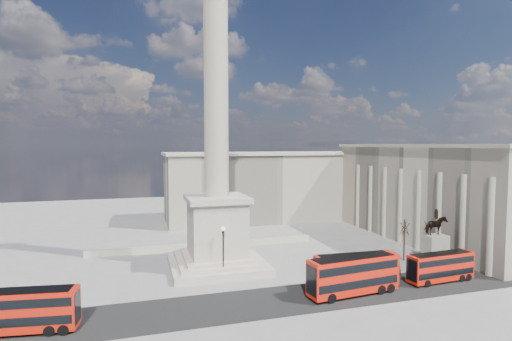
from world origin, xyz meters
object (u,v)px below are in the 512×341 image
Objects in this scene: red_bus_a at (21,311)px; pedestrian_standing at (398,269)px; red_bus_c at (357,270)px; pedestrian_walking at (345,264)px; red_bus_b at (354,275)px; equestrian_statue at (435,245)px; pedestrian_crossing at (357,266)px; victorian_lamp at (223,248)px; red_bus_d at (441,267)px; nelsons_column at (217,182)px.

red_bus_a is 46.41m from pedestrian_standing.
pedestrian_walking is (2.52, 7.54, -1.54)m from red_bus_c.
red_bus_b is 19.83m from equestrian_statue.
red_bus_b is 9.17m from pedestrian_crossing.
equestrian_statue reaches higher than victorian_lamp.
red_bus_d is at bearing -167.68° from pedestrian_crossing.
red_bus_c is 6.01× the size of pedestrian_standing.
pedestrian_standing is at bearing -162.25° from equestrian_statue.
red_bus_b is 7.67× the size of pedestrian_walking.
pedestrian_walking is (-9.61, 8.69, -1.27)m from red_bus_d.
pedestrian_walking is at bearing 134.35° from red_bus_d.
pedestrian_walking is at bearing 171.37° from equestrian_statue.
red_bus_b is 2.52m from red_bus_c.
red_bus_d is 5.62× the size of pedestrian_crossing.
red_bus_c is at bearing -29.79° from victorian_lamp.
equestrian_statue is at bearing -14.89° from nelsons_column.
pedestrian_crossing is (0.91, -1.98, 0.09)m from pedestrian_walking.
victorian_lamp is 4.11× the size of pedestrian_crossing.
pedestrian_crossing is (-4.77, 2.95, -0.05)m from pedestrian_standing.
red_bus_d is at bearing -2.64° from red_bus_b.
red_bus_c is at bearing 108.30° from pedestrian_crossing.
red_bus_d reaches higher than pedestrian_walking.
victorian_lamp reaches higher than red_bus_c.
victorian_lamp is at bearing 136.31° from red_bus_b.
pedestrian_crossing is at bearing 179.19° from equestrian_statue.
nelsons_column reaches higher than victorian_lamp.
red_bus_c is 1.54× the size of victorian_lamp.
equestrian_statue reaches higher than red_bus_c.
nelsons_column is at bearing 147.81° from red_bus_d.
red_bus_b is at bearing -141.53° from pedestrian_walking.
red_bus_c is 1.26× the size of equestrian_statue.
red_bus_a is at bearing 59.57° from pedestrian_crossing.
equestrian_statue is 4.75× the size of pedestrian_standing.
nelsons_column is 28.62× the size of pedestrian_crossing.
equestrian_statue is (4.69, 6.52, 1.00)m from red_bus_d.
pedestrian_crossing is at bearing -54.53° from pedestrian_standing.
red_bus_d is 11.05m from pedestrian_crossing.
victorian_lamp reaches higher than red_bus_a.
equestrian_statue reaches higher than red_bus_b.
nelsons_column is 4.52× the size of red_bus_c.
red_bus_d is at bearing -125.72° from equestrian_statue.
red_bus_b is at bearing -48.80° from nelsons_column.
red_bus_d is 1.37× the size of victorian_lamp.
nelsons_column is at bearing 26.02° from pedestrian_crossing.
red_bus_b is 17.85m from victorian_lamp.
equestrian_statue is (16.82, 5.37, 0.73)m from red_bus_c.
pedestrian_walking is (18.05, -6.43, -12.13)m from nelsons_column.
pedestrian_standing is at bearing -14.91° from victorian_lamp.
red_bus_d is 5.56m from pedestrian_standing.
equestrian_statue is at bearing 50.76° from red_bus_d.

